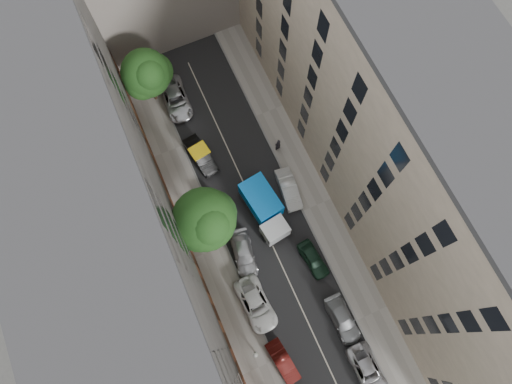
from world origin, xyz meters
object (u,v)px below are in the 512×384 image
car_right_0 (368,371)px  car_left_5 (201,155)px  tarp_truck (265,209)px  tree_mid (206,221)px  car_right_2 (313,259)px  car_left_6 (176,99)px  car_left_4 (215,209)px  lamp_post (256,354)px  tree_far (147,75)px  car_right_1 (343,320)px  car_left_1 (283,362)px  car_left_2 (256,304)px  car_left_3 (244,254)px  pedestrian (278,145)px  car_right_3 (289,189)px

car_right_0 → car_left_5: bearing=103.4°
tarp_truck → tree_mid: tree_mid is taller
car_right_2 → tree_mid: 10.75m
car_left_6 → car_left_4: bearing=-90.8°
lamp_post → tree_far: bearing=88.4°
tree_mid → car_right_1: bearing=-57.3°
car_left_1 → car_left_5: bearing=80.7°
tarp_truck → car_left_2: tarp_truck is taller
car_left_5 → car_right_2: 14.71m
car_left_4 → car_right_2: (6.40, -8.00, -0.03)m
car_right_1 → car_right_0: bearing=-91.3°
car_right_0 → car_left_4: bearing=109.4°
car_left_2 → car_right_1: size_ratio=1.16×
car_left_3 → car_left_5: bearing=99.8°
car_right_0 → car_right_2: bearing=90.3°
car_left_5 → car_right_1: 20.19m
pedestrian → car_left_6: bearing=-69.6°
car_left_5 → lamp_post: (-2.47, -18.83, 3.40)m
car_right_3 → lamp_post: (-8.87, -12.21, 3.43)m
car_left_6 → car_right_3: 14.89m
car_left_2 → pedestrian: 15.28m
tarp_truck → car_left_6: (-3.40, 14.50, -0.80)m
car_left_4 → car_left_6: 12.46m
car_right_2 → lamp_post: size_ratio=0.59×
car_left_5 → car_left_6: bearing=80.2°
car_right_1 → tree_far: (-7.30, 27.39, 3.93)m
car_right_3 → lamp_post: 15.48m
tree_far → lamp_post: bearing=-91.6°
tree_mid → tree_far: bearing=89.0°
car_right_1 → car_right_3: car_right_3 is taller
tree_mid → tree_far: size_ratio=1.17×
car_left_2 → tree_mid: 8.92m
car_left_4 → tree_far: (-0.90, 13.60, 3.89)m
car_left_1 → lamp_post: lamp_post is taller
car_left_6 → tree_far: tree_far is taller
lamp_post → car_right_2: bearing=32.9°
car_right_2 → car_right_1: bearing=-96.0°
car_left_3 → tree_far: 19.09m
tree_mid → pedestrian: 11.55m
tarp_truck → pedestrian: 6.75m
car_left_4 → car_left_5: bearing=72.8°
car_left_1 → car_left_4: size_ratio=0.97×
car_right_2 → tree_far: bearing=102.7°
tarp_truck → car_left_3: (-3.40, -2.94, -0.89)m
car_right_2 → tree_mid: tree_mid is taller
car_right_0 → lamp_post: (-8.07, 5.17, 3.49)m
tarp_truck → car_left_4: size_ratio=1.59×
tarp_truck → car_left_3: bearing=-147.0°
tree_mid → car_right_0: bearing=-65.2°
tree_far → lamp_post: (-0.77, -26.83, -0.43)m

